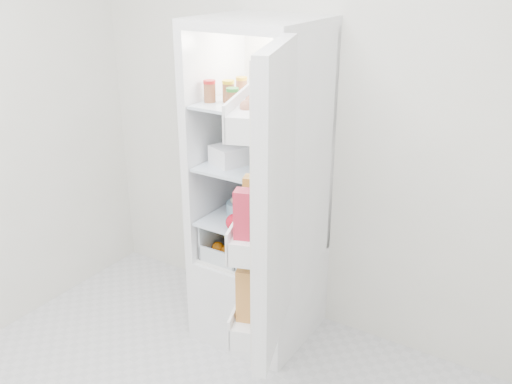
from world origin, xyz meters
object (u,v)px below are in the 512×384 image
Objects in this scene: red_cabbage at (284,199)px; fridge_door at (268,210)px; mushroom_bowl at (240,208)px; refrigerator at (263,225)px.

red_cabbage is 0.13× the size of fridge_door.
fridge_door is (0.50, -0.53, 0.31)m from mushroom_bowl.
refrigerator reaches higher than fridge_door.
red_cabbage is 0.78m from fridge_door.
mushroom_bowl is (-0.10, -0.09, 0.12)m from refrigerator.
red_cabbage is at bearing 4.74° from fridge_door.
refrigerator is 10.88× the size of red_cabbage.
refrigerator reaches higher than red_cabbage.
mushroom_bowl is (-0.20, -0.14, -0.05)m from red_cabbage.
red_cabbage is at bearing 34.63° from mushroom_bowl.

